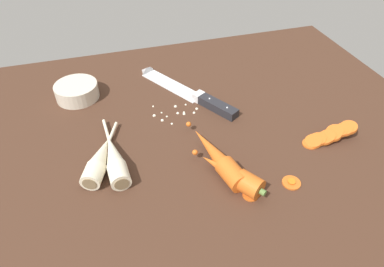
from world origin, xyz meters
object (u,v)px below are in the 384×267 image
at_px(parsnip_front, 99,160).
at_px(carrot_slice_stray_near, 251,194).
at_px(carrot_slice_stray_mid, 292,182).
at_px(carrot_slice_stack, 330,135).
at_px(whole_carrot, 218,158).
at_px(whole_carrot_second, 232,174).
at_px(parsnip_mid_left, 115,159).
at_px(prep_bowl, 77,91).
at_px(chefs_knife, 183,90).

height_order(parsnip_front, carrot_slice_stray_near, parsnip_front).
bearing_deg(carrot_slice_stray_mid, carrot_slice_stack, 32.34).
height_order(carrot_slice_stray_near, carrot_slice_stray_mid, same).
height_order(carrot_slice_stack, carrot_slice_stray_near, carrot_slice_stack).
xyz_separation_m(whole_carrot, whole_carrot_second, (0.01, -0.05, 0.00)).
height_order(whole_carrot_second, parsnip_mid_left, whole_carrot_second).
bearing_deg(prep_bowl, carrot_slice_stray_mid, -47.52).
relative_size(chefs_knife, whole_carrot_second, 2.09).
bearing_deg(whole_carrot, parsnip_front, 164.76).
distance_m(whole_carrot, parsnip_front, 0.24).
relative_size(parsnip_front, carrot_slice_stray_mid, 5.17).
height_order(parsnip_mid_left, prep_bowl, same).
bearing_deg(whole_carrot, carrot_slice_stray_mid, -36.15).
bearing_deg(chefs_knife, carrot_slice_stray_mid, -72.30).
bearing_deg(prep_bowl, carrot_slice_stray_near, -55.16).
height_order(parsnip_mid_left, carrot_slice_stray_mid, parsnip_mid_left).
bearing_deg(carrot_slice_stack, carrot_slice_stray_mid, -147.66).
height_order(parsnip_mid_left, carrot_slice_stray_near, parsnip_mid_left).
height_order(chefs_knife, whole_carrot, whole_carrot).
height_order(carrot_slice_stack, prep_bowl, prep_bowl).
distance_m(carrot_slice_stack, carrot_slice_stray_near, 0.25).
height_order(whole_carrot_second, carrot_slice_stray_near, whole_carrot_second).
distance_m(parsnip_front, parsnip_mid_left, 0.03).
xyz_separation_m(whole_carrot_second, prep_bowl, (-0.28, 0.39, 0.00)).
bearing_deg(parsnip_mid_left, chefs_knife, 47.60).
relative_size(whole_carrot, prep_bowl, 2.01).
bearing_deg(carrot_slice_stack, carrot_slice_stray_near, -157.68).
distance_m(whole_carrot_second, carrot_slice_stack, 0.26).
bearing_deg(prep_bowl, whole_carrot, -51.48).
bearing_deg(parsnip_front, whole_carrot_second, -25.05).
relative_size(whole_carrot, carrot_slice_stray_mid, 6.01).
relative_size(whole_carrot_second, carrot_slice_stack, 1.17).
bearing_deg(carrot_slice_stack, parsnip_mid_left, 173.19).
bearing_deg(parsnip_mid_left, carrot_slice_stray_near, -32.78).
relative_size(chefs_knife, whole_carrot, 1.43).
height_order(whole_carrot_second, carrot_slice_stack, whole_carrot_second).
bearing_deg(carrot_slice_stray_near, whole_carrot, 108.65).
height_order(whole_carrot_second, carrot_slice_stray_mid, whole_carrot_second).
bearing_deg(parsnip_mid_left, whole_carrot, -15.85).
xyz_separation_m(chefs_knife, whole_carrot_second, (0.01, -0.34, 0.01)).
xyz_separation_m(parsnip_front, prep_bowl, (-0.03, 0.27, 0.00)).
bearing_deg(parsnip_front, carrot_slice_stack, -7.07).
distance_m(whole_carrot_second, carrot_slice_stray_mid, 0.12).
xyz_separation_m(whole_carrot_second, carrot_slice_stray_near, (0.02, -0.04, -0.02)).
distance_m(whole_carrot_second, parsnip_mid_left, 0.24).
height_order(whole_carrot, carrot_slice_stray_mid, whole_carrot).
relative_size(whole_carrot, whole_carrot_second, 1.46).
relative_size(parsnip_mid_left, carrot_slice_stray_near, 7.19).
bearing_deg(carrot_slice_stack, whole_carrot_second, -168.35).
distance_m(whole_carrot, carrot_slice_stray_mid, 0.15).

